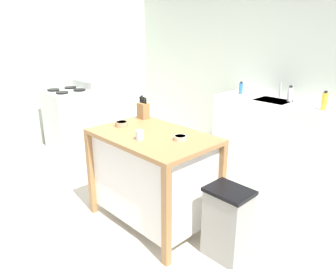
% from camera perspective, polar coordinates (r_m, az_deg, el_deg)
% --- Properties ---
extents(ground_plane, '(6.59, 6.59, 0.00)m').
position_cam_1_polar(ground_plane, '(3.51, -5.36, -13.68)').
color(ground_plane, beige).
rests_on(ground_plane, ground).
extents(wall_back, '(5.59, 0.10, 2.60)m').
position_cam_1_polar(wall_back, '(4.95, 17.83, 11.18)').
color(wall_back, silver).
rests_on(wall_back, ground).
extents(wall_left, '(0.10, 3.11, 2.60)m').
position_cam_1_polar(wall_left, '(5.87, -15.91, 12.42)').
color(wall_left, beige).
rests_on(wall_left, ground).
extents(kitchen_island, '(1.17, 0.76, 0.91)m').
position_cam_1_polar(kitchen_island, '(3.17, -2.63, -6.88)').
color(kitchen_island, '#9E7042').
rests_on(kitchen_island, ground).
extents(knife_block, '(0.11, 0.09, 0.25)m').
position_cam_1_polar(knife_block, '(3.50, -4.35, 4.24)').
color(knife_block, '#9E7042').
rests_on(knife_block, kitchen_island).
extents(bowl_ceramic_small, '(0.12, 0.12, 0.04)m').
position_cam_1_polar(bowl_ceramic_small, '(2.85, 2.15, -0.58)').
color(bowl_ceramic_small, beige).
rests_on(bowl_ceramic_small, kitchen_island).
extents(bowl_ceramic_wide, '(0.13, 0.13, 0.05)m').
position_cam_1_polar(bowl_ceramic_wide, '(3.28, -8.08, 1.87)').
color(bowl_ceramic_wide, tan).
rests_on(bowl_ceramic_wide, kitchen_island).
extents(drinking_cup, '(0.07, 0.07, 0.09)m').
position_cam_1_polar(drinking_cup, '(2.87, -4.96, -0.08)').
color(drinking_cup, silver).
rests_on(drinking_cup, kitchen_island).
extents(trash_bin, '(0.36, 0.28, 0.63)m').
position_cam_1_polar(trash_bin, '(2.84, 10.30, -14.98)').
color(trash_bin, gray).
rests_on(trash_bin, ground).
extents(sink_counter, '(1.54, 0.60, 0.92)m').
position_cam_1_polar(sink_counter, '(4.71, 17.42, 0.34)').
color(sink_counter, white).
rests_on(sink_counter, ground).
extents(sink_faucet, '(0.02, 0.02, 0.22)m').
position_cam_1_polar(sink_faucet, '(4.69, 18.94, 7.28)').
color(sink_faucet, '#B7BCC1').
rests_on(sink_faucet, sink_counter).
extents(bottle_spray_cleaner, '(0.06, 0.06, 0.18)m').
position_cam_1_polar(bottle_spray_cleaner, '(4.85, 12.60, 7.86)').
color(bottle_spray_cleaner, blue).
rests_on(bottle_spray_cleaner, sink_counter).
extents(bottle_dish_soap, '(0.07, 0.07, 0.21)m').
position_cam_1_polar(bottle_dish_soap, '(4.56, 20.51, 6.62)').
color(bottle_dish_soap, white).
rests_on(bottle_dish_soap, sink_counter).
extents(bottle_hand_soap, '(0.06, 0.06, 0.23)m').
position_cam_1_polar(bottle_hand_soap, '(4.24, 25.61, 5.27)').
color(bottle_hand_soap, yellow).
rests_on(bottle_hand_soap, sink_counter).
extents(stove, '(0.60, 0.60, 1.04)m').
position_cam_1_polar(stove, '(5.32, -16.79, 2.56)').
color(stove, silver).
rests_on(stove, ground).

